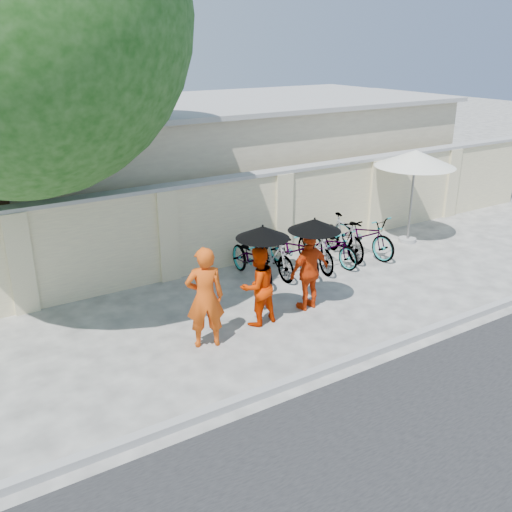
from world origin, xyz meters
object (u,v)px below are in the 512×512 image
monk_center (258,286)px  monk_right (309,271)px  monk_left (205,298)px  patio_umbrella (415,159)px

monk_center → monk_right: 1.18m
monk_left → patio_umbrella: size_ratio=0.68×
monk_center → monk_left: bearing=5.4°
monk_right → patio_umbrella: bearing=-163.5°
monk_center → patio_umbrella: size_ratio=0.56×
monk_left → patio_umbrella: patio_umbrella is taller
monk_left → monk_center: bearing=-151.1°
monk_left → monk_center: 1.21m
monk_center → monk_right: (1.18, 0.01, 0.03)m
monk_left → patio_umbrella: 7.33m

